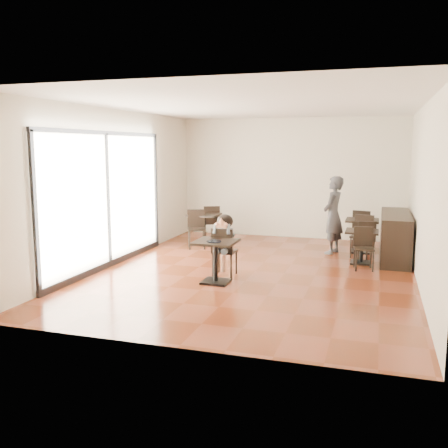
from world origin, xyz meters
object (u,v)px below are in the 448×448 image
at_px(child, 225,245).
at_px(child_table, 216,262).
at_px(child_chair, 225,252).
at_px(cafe_table_left, 204,229).
at_px(chair_left_a, 211,223).
at_px(adult_patron, 333,215).
at_px(chair_back_a, 363,229).
at_px(chair_back_b, 361,237).
at_px(chair_mid_b, 364,249).
at_px(cafe_table_mid, 361,247).
at_px(chair_mid_a, 366,239).
at_px(chair_left_b, 197,229).
at_px(cafe_table_back, 362,236).

bearing_deg(child, child_table, -90.00).
distance_m(child_chair, cafe_table_left, 3.16).
xyz_separation_m(child_chair, cafe_table_left, (-1.41, 2.82, -0.08)).
distance_m(cafe_table_left, chair_left_a, 0.56).
height_order(adult_patron, chair_back_a, adult_patron).
xyz_separation_m(child, chair_back_b, (2.42, 2.41, -0.12)).
bearing_deg(chair_mid_b, child, -162.38).
bearing_deg(cafe_table_mid, chair_left_a, 157.78).
bearing_deg(chair_mid_a, adult_patron, -31.55).
bearing_deg(chair_left_a, chair_left_b, 65.97).
xyz_separation_m(cafe_table_back, chair_left_a, (-3.83, 0.42, 0.07)).
bearing_deg(chair_left_a, chair_mid_b, 127.53).
relative_size(adult_patron, chair_left_a, 1.92).
bearing_deg(adult_patron, chair_left_a, -88.82).
relative_size(chair_back_a, chair_back_b, 1.00).
height_order(cafe_table_back, chair_back_b, chair_back_b).
bearing_deg(cafe_table_mid, cafe_table_left, 165.10).
xyz_separation_m(chair_mid_a, chair_back_a, (-0.09, 1.16, 0.04)).
distance_m(adult_patron, cafe_table_back, 0.87).
distance_m(child_table, chair_left_b, 3.16).
bearing_deg(chair_back_a, chair_left_a, 15.85).
xyz_separation_m(cafe_table_back, chair_left_b, (-3.83, -0.68, 0.07)).
relative_size(adult_patron, cafe_table_left, 2.31).
height_order(chair_mid_a, chair_back_a, chair_back_a).
distance_m(cafe_table_back, chair_back_b, 0.56).
bearing_deg(child_table, child_chair, 90.00).
distance_m(cafe_table_mid, chair_back_a, 1.72).
distance_m(child_table, chair_mid_b, 3.09).
xyz_separation_m(adult_patron, cafe_table_mid, (0.67, -0.86, -0.54)).
xyz_separation_m(child_table, chair_mid_a, (2.51, 2.90, 0.04)).
bearing_deg(cafe_table_back, chair_left_a, 173.80).
height_order(child, chair_left_b, child).
relative_size(child_table, chair_mid_a, 0.91).
relative_size(child_table, cafe_table_mid, 1.10).
bearing_deg(child_chair, cafe_table_left, -63.38).
distance_m(chair_mid_b, chair_back_a, 2.26).
distance_m(cafe_table_mid, cafe_table_back, 1.16).
height_order(child_chair, adult_patron, adult_patron).
xyz_separation_m(child, chair_mid_a, (2.51, 2.35, -0.16)).
distance_m(child_chair, chair_back_a, 4.26).
relative_size(cafe_table_mid, chair_left_a, 0.76).
distance_m(cafe_table_mid, chair_left_a, 4.17).
distance_m(child_chair, chair_back_b, 3.41).
xyz_separation_m(child_chair, adult_patron, (1.77, 2.66, 0.42)).
bearing_deg(child_chair, chair_mid_a, -136.96).
height_order(chair_mid_a, chair_mid_b, same).
relative_size(child_chair, chair_mid_b, 1.10).
height_order(child, cafe_table_left, child).
height_order(cafe_table_left, chair_mid_a, chair_mid_a).
distance_m(adult_patron, chair_left_b, 3.24).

